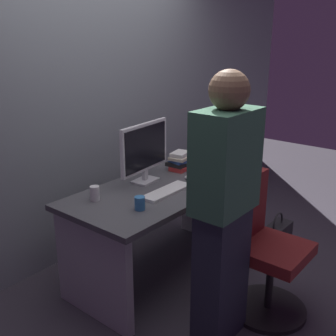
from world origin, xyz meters
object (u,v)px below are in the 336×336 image
Objects in this scene: person_at_desk at (224,212)px; cup_near_keyboard at (140,203)px; monitor at (145,149)px; cup_by_monitor at (95,193)px; mouse at (190,178)px; handbag at (276,239)px; keyboard at (167,191)px; book_stack at (180,161)px; cell_phone at (218,171)px; office_chair at (264,252)px; desk at (163,212)px.

person_at_desk reaches higher than cup_near_keyboard.
cup_by_monitor is at bearing 177.58° from monitor.
cup_by_monitor is (-0.74, 0.27, 0.03)m from mouse.
handbag is (1.16, 0.16, -0.70)m from person_at_desk.
cup_by_monitor is at bearing 144.15° from keyboard.
handbag is (1.25, -0.41, -0.63)m from cup_near_keyboard.
cup_by_monitor is (-0.08, 0.35, 0.01)m from cup_near_keyboard.
monitor is 5.40× the size of mouse.
cup_by_monitor is 0.90m from book_stack.
person_at_desk is 4.34× the size of handbag.
person_at_desk is 11.38× the size of cell_phone.
monitor is at bearing 138.75° from handbag.
keyboard is 1.19m from handbag.
office_chair reaches higher than cup_by_monitor.
book_stack reaches higher than cell_phone.
mouse is 0.26× the size of handbag.
mouse is 0.28m from book_stack.
mouse is 1.12× the size of cup_near_keyboard.
keyboard reaches higher than cell_phone.
person_at_desk is 0.87m from mouse.
desk is 3.60× the size of keyboard.
monitor is 1.43× the size of handbag.
cup_by_monitor is (-0.42, 0.29, 0.04)m from keyboard.
handbag is at bearing -58.95° from book_stack.
keyboard is at bearing 9.02° from cup_near_keyboard.
monitor is 0.42m from mouse.
desk is 0.94× the size of person_at_desk.
mouse is 0.78m from cup_by_monitor.
desk is 4.09× the size of handbag.
desk is 0.50m from monitor.
office_chair is at bearing -102.60° from mouse.
person_at_desk reaches higher than cell_phone.
cup_near_keyboard is at bearing -173.08° from mouse.
keyboard is at bearing -175.32° from mouse.
cup_near_keyboard reaches higher than mouse.
mouse is at bearing 48.89° from person_at_desk.
book_stack is at bearing 26.69° from keyboard.
handbag is at bearing -18.13° from cup_near_keyboard.
monitor is 1.40m from handbag.
office_chair is 0.85m from handbag.
cell_phone is (0.55, -0.30, -0.25)m from monitor.
keyboard is 0.35m from cup_near_keyboard.
monitor reaches higher than cell_phone.
monitor is 0.53m from cup_by_monitor.
cell_phone is at bearing 55.40° from office_chair.
cell_phone is at bearing 34.29° from person_at_desk.
cell_phone is (0.47, 0.68, 0.30)m from office_chair.
office_chair is at bearing -11.49° from person_at_desk.
keyboard is at bearing -152.66° from book_stack.
book_stack is (0.39, 0.14, 0.29)m from desk.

